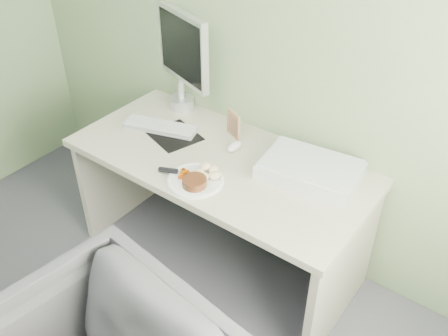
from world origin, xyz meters
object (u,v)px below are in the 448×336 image
Objects in this scene: desk at (220,186)px; plate at (195,180)px; scanner at (310,170)px; monitor at (182,55)px.

desk is 0.30m from plate.
scanner is at bearing 18.01° from desk.
desk is 2.73× the size of monitor.
monitor reaches higher than desk.
scanner is (0.45, 0.15, 0.22)m from desk.
plate is at bearing -83.70° from desk.
plate is at bearing -145.90° from scanner.
scanner is at bearing 8.64° from monitor.
desk is 0.79m from monitor.
desk is 5.75× the size of plate.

